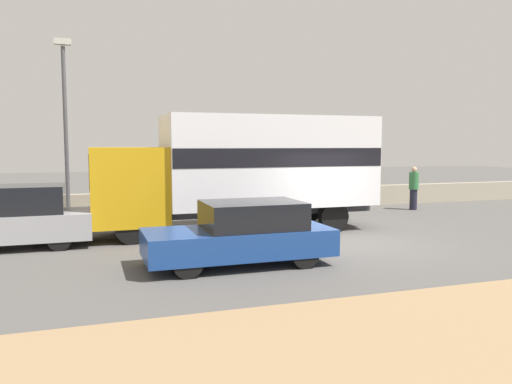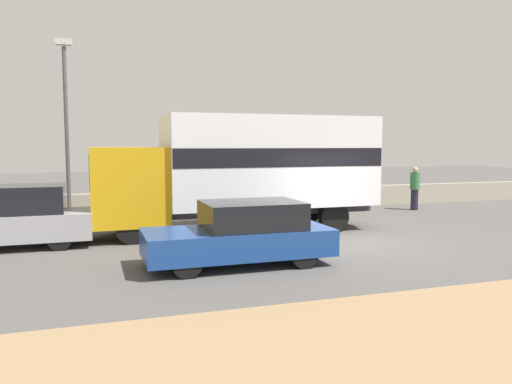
% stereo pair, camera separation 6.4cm
% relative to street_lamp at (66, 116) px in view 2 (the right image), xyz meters
% --- Properties ---
extents(ground_plane, '(80.00, 80.00, 0.00)m').
position_rel_street_lamp_xyz_m(ground_plane, '(7.30, -6.82, -3.66)').
color(ground_plane, '#514F4C').
extents(stone_wall_backdrop, '(60.00, 0.35, 0.86)m').
position_rel_street_lamp_xyz_m(stone_wall_backdrop, '(7.30, 0.61, -3.23)').
color(stone_wall_backdrop, '#A39984').
rests_on(stone_wall_backdrop, ground_plane).
extents(street_lamp, '(0.56, 0.28, 6.25)m').
position_rel_street_lamp_xyz_m(street_lamp, '(0.00, 0.00, 0.00)').
color(street_lamp, '#4C4C51').
rests_on(street_lamp, ground_plane).
extents(box_truck, '(8.51, 2.56, 3.52)m').
position_rel_street_lamp_xyz_m(box_truck, '(5.34, -4.03, -1.67)').
color(box_truck, gold).
rests_on(box_truck, ground_plane).
extents(car_hatchback, '(4.11, 1.74, 1.40)m').
position_rel_street_lamp_xyz_m(car_hatchback, '(3.89, -8.14, -2.97)').
color(car_hatchback, navy).
rests_on(car_hatchback, ground_plane).
extents(car_sedan_second, '(4.15, 1.72, 1.61)m').
position_rel_street_lamp_xyz_m(car_sedan_second, '(-1.23, -4.52, -2.89)').
color(car_sedan_second, '#9E9EA3').
rests_on(car_sedan_second, ground_plane).
extents(pedestrian, '(0.38, 0.38, 1.77)m').
position_rel_street_lamp_xyz_m(pedestrian, '(13.30, -1.38, -2.75)').
color(pedestrian, '#1E1E2D').
rests_on(pedestrian, ground_plane).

